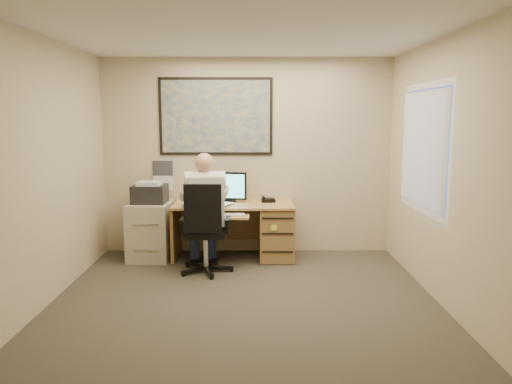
{
  "coord_description": "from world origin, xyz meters",
  "views": [
    {
      "loc": [
        0.1,
        -4.69,
        1.89
      ],
      "look_at": [
        0.12,
        1.3,
        0.99
      ],
      "focal_mm": 35.0,
      "sensor_mm": 36.0,
      "label": 1
    }
  ],
  "objects_px": {
    "office_chair": "(205,247)",
    "desk": "(258,226)",
    "filing_cabinet": "(151,225)",
    "person": "(205,213)"
  },
  "relations": [
    {
      "from": "filing_cabinet",
      "to": "person",
      "type": "relative_size",
      "value": 0.72
    },
    {
      "from": "filing_cabinet",
      "to": "desk",
      "type": "bearing_deg",
      "value": 3.39
    },
    {
      "from": "desk",
      "to": "office_chair",
      "type": "bearing_deg",
      "value": -133.65
    },
    {
      "from": "desk",
      "to": "filing_cabinet",
      "type": "distance_m",
      "value": 1.44
    },
    {
      "from": "desk",
      "to": "office_chair",
      "type": "relative_size",
      "value": 1.42
    },
    {
      "from": "desk",
      "to": "filing_cabinet",
      "type": "height_order",
      "value": "desk"
    },
    {
      "from": "filing_cabinet",
      "to": "office_chair",
      "type": "bearing_deg",
      "value": -37.14
    },
    {
      "from": "desk",
      "to": "filing_cabinet",
      "type": "bearing_deg",
      "value": -178.98
    },
    {
      "from": "desk",
      "to": "filing_cabinet",
      "type": "relative_size",
      "value": 1.53
    },
    {
      "from": "office_chair",
      "to": "desk",
      "type": "bearing_deg",
      "value": 47.1
    }
  ]
}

